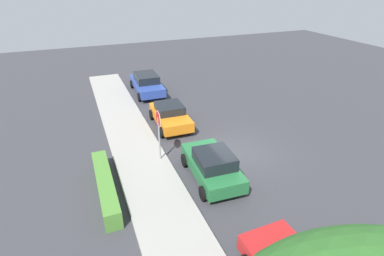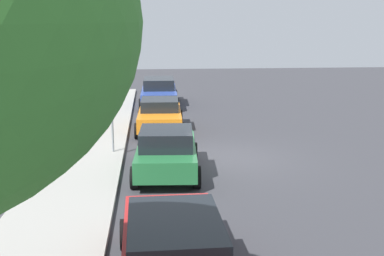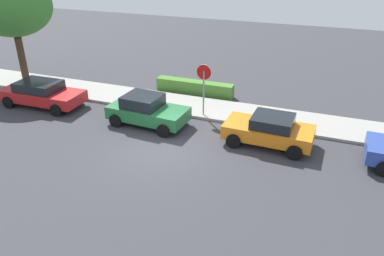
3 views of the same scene
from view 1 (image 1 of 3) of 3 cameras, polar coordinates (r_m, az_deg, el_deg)
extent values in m
plane|color=#38383D|center=(15.97, 8.21, -4.70)|extent=(60.00, 60.00, 0.00)
cube|color=#9E9B93|center=(14.46, -8.71, -8.17)|extent=(32.00, 2.57, 0.14)
cylinder|color=gray|center=(14.61, -6.23, -2.28)|extent=(0.08, 0.08, 2.43)
cylinder|color=white|center=(14.08, -6.46, 1.77)|extent=(0.80, 0.03, 0.80)
cylinder|color=red|center=(14.08, -6.46, 1.77)|extent=(0.74, 0.04, 0.74)
cube|color=#236B38|center=(13.71, 3.79, -7.34)|extent=(3.91, 1.97, 0.61)
cube|color=black|center=(13.17, 4.31, -5.88)|extent=(1.80, 1.64, 0.56)
cylinder|color=black|center=(14.63, -1.36, -6.17)|extent=(0.65, 0.26, 0.64)
cylinder|color=black|center=(15.15, 5.01, -4.99)|extent=(0.65, 0.26, 0.64)
cylinder|color=black|center=(12.66, 2.21, -12.32)|extent=(0.65, 0.26, 0.64)
cylinder|color=black|center=(13.26, 9.46, -10.63)|extent=(0.65, 0.26, 0.64)
cube|color=orange|center=(18.39, -4.14, 2.16)|extent=(3.86, 1.88, 0.59)
cube|color=black|center=(18.30, -4.32, 3.84)|extent=(1.77, 1.61, 0.46)
cylinder|color=black|center=(19.46, -7.67, 2.55)|extent=(0.65, 0.24, 0.64)
cylinder|color=black|center=(19.86, -2.71, 3.29)|extent=(0.65, 0.24, 0.64)
cylinder|color=black|center=(17.19, -5.72, -0.84)|extent=(0.65, 0.24, 0.64)
cylinder|color=black|center=(17.64, -0.18, 0.08)|extent=(0.65, 0.24, 0.64)
cylinder|color=black|center=(11.24, 19.02, -20.54)|extent=(0.64, 0.23, 0.64)
cube|color=#2D479E|center=(23.97, -8.58, 8.07)|extent=(4.61, 1.95, 0.63)
cube|color=black|center=(23.85, -8.72, 9.47)|extent=(2.34, 1.68, 0.56)
cylinder|color=black|center=(25.36, -11.38, 8.20)|extent=(0.64, 0.23, 0.64)
cylinder|color=black|center=(25.69, -7.27, 8.77)|extent=(0.64, 0.23, 0.64)
cylinder|color=black|center=(22.47, -9.95, 5.83)|extent=(0.64, 0.23, 0.64)
cylinder|color=black|center=(22.84, -5.38, 6.48)|extent=(0.64, 0.23, 0.64)
cube|color=#4C8433|center=(13.42, -16.14, -10.54)|extent=(4.61, 0.65, 0.79)
camera|label=2|loc=(7.13, 91.55, -36.54)|focal=45.00mm
camera|label=3|loc=(26.64, 28.37, 23.52)|focal=35.00mm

